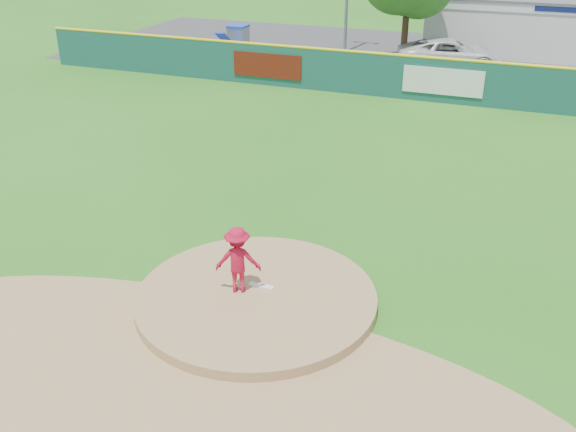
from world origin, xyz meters
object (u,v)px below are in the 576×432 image
at_px(van, 450,54).
at_px(pool_building_grp, 560,23).
at_px(pitcher, 238,260).
at_px(playground_slide, 238,40).

relative_size(van, pool_building_grp, 0.37).
distance_m(pitcher, playground_slide, 26.75).
bearing_deg(pitcher, pool_building_grp, -121.17).
height_order(pitcher, van, pitcher).
bearing_deg(pitcher, playground_slide, -84.49).
height_order(pitcher, playground_slide, pitcher).
height_order(pitcher, pool_building_grp, pool_building_grp).
bearing_deg(van, playground_slide, 77.34).
xyz_separation_m(pitcher, playground_slide, (-11.44, 24.18, -0.19)).
bearing_deg(playground_slide, pitcher, -64.68).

